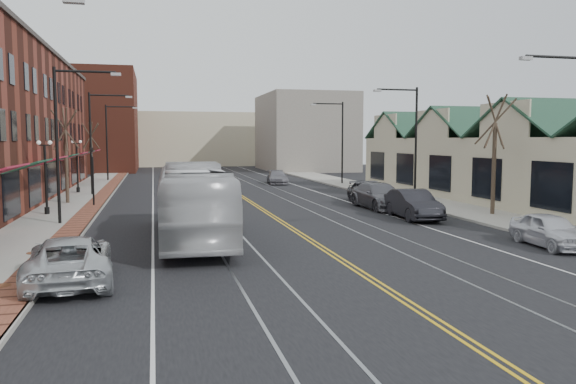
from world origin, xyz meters
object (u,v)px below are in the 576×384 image
parked_car_c (380,196)px  parked_car_a (550,230)px  parked_car_b (413,204)px  parked_car_d (367,192)px  parked_suv (70,260)px  transit_bus (194,202)px

parked_car_c → parked_car_a: bearing=-84.5°
parked_car_b → parked_car_d: (0.52, 8.38, -0.06)m
parked_car_d → parked_car_c: bearing=-96.8°
parked_suv → parked_car_c: parked_car_c is taller
parked_suv → parked_car_d: size_ratio=1.19×
parked_suv → transit_bus: bearing=-127.2°
parked_car_b → parked_car_c: 4.83m
parked_car_c → parked_suv: bearing=-139.3°
transit_bus → parked_car_d: transit_bus is taller
parked_car_a → parked_car_c: parked_car_c is taller
transit_bus → parked_suv: bearing=59.4°
parked_car_a → parked_car_c: (-1.80, 13.85, 0.12)m
parked_suv → parked_car_d: parked_car_d is taller
parked_car_b → parked_car_c: (0.00, 4.83, 0.00)m
parked_car_b → parked_car_d: parked_car_b is taller
parked_car_b → transit_bus: bearing=-159.3°
parked_car_c → transit_bus: bearing=-147.4°
parked_car_c → parked_car_d: parked_car_c is taller
parked_suv → parked_car_c: bearing=-142.5°
transit_bus → parked_car_b: size_ratio=2.42×
parked_car_a → parked_car_c: size_ratio=0.73×
transit_bus → parked_suv: 8.15m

